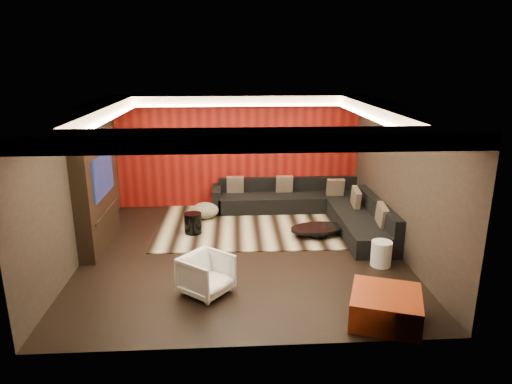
{
  "coord_description": "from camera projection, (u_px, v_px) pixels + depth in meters",
  "views": [
    {
      "loc": [
        -0.23,
        -8.17,
        3.65
      ],
      "look_at": [
        0.3,
        0.6,
        1.05
      ],
      "focal_mm": 32.0,
      "sensor_mm": 36.0,
      "label": 1
    }
  ],
  "objects": [
    {
      "name": "white_side_table",
      "position": [
        381.0,
        254.0,
        8.27
      ],
      "size": [
        0.44,
        0.44,
        0.46
      ],
      "primitive_type": "cylinder",
      "rotation": [
        0.0,
        0.0,
        -0.22
      ],
      "color": "white",
      "rests_on": "floor"
    },
    {
      "name": "soffit_back",
      "position": [
        238.0,
        100.0,
        10.69
      ],
      "size": [
        6.0,
        0.6,
        0.22
      ],
      "primitive_type": "cube",
      "color": "silver",
      "rests_on": "ground"
    },
    {
      "name": "red_feature_wall",
      "position": [
        238.0,
        152.0,
        11.32
      ],
      "size": [
        5.98,
        0.05,
        2.78
      ],
      "primitive_type": "cube",
      "color": "#6B0C0A",
      "rests_on": "ground"
    },
    {
      "name": "cove_right",
      "position": [
        371.0,
        118.0,
        8.27
      ],
      "size": [
        0.08,
        4.8,
        0.04
      ],
      "primitive_type": "cube",
      "color": "#FFD899",
      "rests_on": "ground"
    },
    {
      "name": "soffit_front",
      "position": [
        248.0,
        140.0,
        5.52
      ],
      "size": [
        6.0,
        0.6,
        0.22
      ],
      "primitive_type": "cube",
      "color": "silver",
      "rests_on": "ground"
    },
    {
      "name": "tv_screen",
      "position": [
        103.0,
        175.0,
        8.88
      ],
      "size": [
        0.04,
        1.3,
        0.8
      ],
      "primitive_type": "cube",
      "color": "black",
      "rests_on": "ground"
    },
    {
      "name": "wall_back",
      "position": [
        238.0,
        151.0,
        11.35
      ],
      "size": [
        6.0,
        0.02,
        2.8
      ],
      "primitive_type": "cube",
      "color": "black",
      "rests_on": "ground"
    },
    {
      "name": "floor",
      "position": [
        243.0,
        253.0,
        8.87
      ],
      "size": [
        6.0,
        6.0,
        0.02
      ],
      "primitive_type": "cube",
      "color": "black",
      "rests_on": "ground"
    },
    {
      "name": "coffee_table",
      "position": [
        317.0,
        231.0,
        9.64
      ],
      "size": [
        1.33,
        1.33,
        0.19
      ],
      "primitive_type": "cylinder",
      "rotation": [
        0.0,
        0.0,
        0.17
      ],
      "color": "black",
      "rests_on": "rug"
    },
    {
      "name": "orange_ottoman",
      "position": [
        386.0,
        307.0,
        6.53
      ],
      "size": [
        1.24,
        1.24,
        0.43
      ],
      "primitive_type": "cube",
      "rotation": [
        0.0,
        0.0,
        -0.34
      ],
      "color": "#924612",
      "rests_on": "floor"
    },
    {
      "name": "sectional_sofa",
      "position": [
        314.0,
        208.0,
        10.68
      ],
      "size": [
        3.65,
        3.5,
        0.75
      ],
      "color": "black",
      "rests_on": "floor"
    },
    {
      "name": "ceiling",
      "position": [
        241.0,
        107.0,
        8.07
      ],
      "size": [
        6.0,
        6.0,
        0.02
      ],
      "primitive_type": "cube",
      "color": "silver",
      "rests_on": "ground"
    },
    {
      "name": "throw_pillows",
      "position": [
        315.0,
        193.0,
        10.61
      ],
      "size": [
        3.16,
        2.82,
        0.5
      ],
      "color": "tan",
      "rests_on": "sectional_sofa"
    },
    {
      "name": "tv_surround",
      "position": [
        96.0,
        192.0,
        8.97
      ],
      "size": [
        0.3,
        2.0,
        2.2
      ],
      "primitive_type": "cube",
      "color": "black",
      "rests_on": "ground"
    },
    {
      "name": "cove_left",
      "position": [
        107.0,
        120.0,
        8.0
      ],
      "size": [
        0.08,
        4.8,
        0.04
      ],
      "primitive_type": "cube",
      "color": "#FFD899",
      "rests_on": "ground"
    },
    {
      "name": "striped_pouf",
      "position": [
        205.0,
        210.0,
        10.7
      ],
      "size": [
        0.8,
        0.8,
        0.35
      ],
      "primitive_type": "ellipsoid",
      "rotation": [
        0.0,
        0.0,
        -0.29
      ],
      "color": "beige",
      "rests_on": "rug"
    },
    {
      "name": "armchair",
      "position": [
        206.0,
        275.0,
        7.26
      ],
      "size": [
        0.99,
        0.99,
        0.65
      ],
      "primitive_type": "imported",
      "rotation": [
        0.0,
        0.0,
        0.87
      ],
      "color": "white",
      "rests_on": "floor"
    },
    {
      "name": "wall_left",
      "position": [
        77.0,
        186.0,
        8.3
      ],
      "size": [
        0.02,
        6.0,
        2.8
      ],
      "primitive_type": "cube",
      "color": "black",
      "rests_on": "ground"
    },
    {
      "name": "drum_stool",
      "position": [
        193.0,
        223.0,
        9.76
      ],
      "size": [
        0.49,
        0.49,
        0.44
      ],
      "primitive_type": "cylinder",
      "rotation": [
        0.0,
        0.0,
        0.37
      ],
      "color": "black",
      "rests_on": "rug"
    },
    {
      "name": "cove_back",
      "position": [
        238.0,
        105.0,
        10.39
      ],
      "size": [
        4.8,
        0.08,
        0.04
      ],
      "primitive_type": "cube",
      "color": "#FFD899",
      "rests_on": "ground"
    },
    {
      "name": "soffit_left",
      "position": [
        87.0,
        115.0,
        7.95
      ],
      "size": [
        0.6,
        4.8,
        0.22
      ],
      "primitive_type": "cube",
      "color": "silver",
      "rests_on": "ground"
    },
    {
      "name": "tv_shelf",
      "position": [
        107.0,
        211.0,
        9.09
      ],
      "size": [
        0.04,
        1.6,
        0.04
      ],
      "primitive_type": "cube",
      "color": "black",
      "rests_on": "ground"
    },
    {
      "name": "rug",
      "position": [
        247.0,
        225.0,
        10.33
      ],
      "size": [
        4.04,
        3.05,
        0.02
      ],
      "primitive_type": "cube",
      "rotation": [
        0.0,
        0.0,
        -0.01
      ],
      "color": "#BDB18A",
      "rests_on": "floor"
    },
    {
      "name": "wall_right",
      "position": [
        400.0,
        181.0,
        8.65
      ],
      "size": [
        0.02,
        6.0,
        2.8
      ],
      "primitive_type": "cube",
      "color": "black",
      "rests_on": "ground"
    },
    {
      "name": "soffit_right",
      "position": [
        390.0,
        112.0,
        8.26
      ],
      "size": [
        0.6,
        4.8,
        0.22
      ],
      "primitive_type": "cube",
      "color": "silver",
      "rests_on": "ground"
    },
    {
      "name": "cove_front",
      "position": [
        247.0,
        142.0,
        5.87
      ],
      "size": [
        4.8,
        0.08,
        0.04
      ],
      "primitive_type": "cube",
      "color": "#FFD899",
      "rests_on": "ground"
    }
  ]
}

